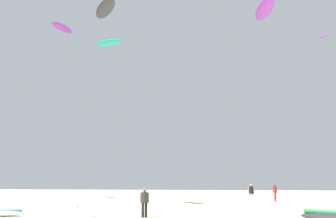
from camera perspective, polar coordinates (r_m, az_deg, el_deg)
The scene contains 9 objects.
person_foreground at distance 22.27m, azimuth -3.65°, elevation -13.87°, with size 0.52×0.38×1.67m.
person_midground at distance 39.21m, azimuth 16.18°, elevation -12.09°, with size 0.38×0.53×1.69m.
person_left at distance 35.50m, azimuth 12.73°, elevation -12.38°, with size 0.58×0.40×1.75m.
cooler_box at distance 30.99m, azimuth -14.26°, elevation -14.19°, with size 0.56×0.36×0.32m, color white.
kite_aloft_1 at distance 34.38m, azimuth 14.68°, elevation 14.65°, with size 1.83×4.55×0.78m.
kite_aloft_2 at distance 59.95m, azimuth -16.03°, elevation 11.97°, with size 2.55×4.57×0.87m.
kite_aloft_4 at distance 62.70m, azimuth 22.89°, elevation 10.31°, with size 1.97×2.09×0.39m.
kite_aloft_5 at distance 45.56m, azimuth -9.14°, elevation 10.07°, with size 3.60×1.83×0.70m.
kite_aloft_6 at distance 34.49m, azimuth -9.68°, elevation 15.05°, with size 3.45×4.35×0.79m.
Camera 1 is at (3.59, -15.40, 2.21)m, focal length 39.50 mm.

